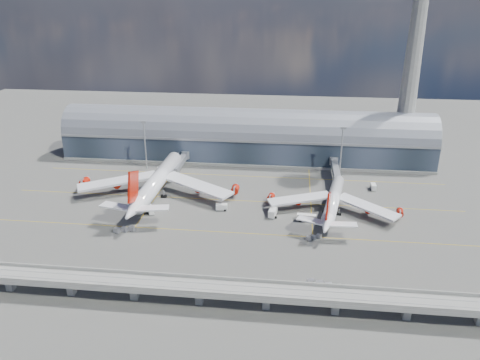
# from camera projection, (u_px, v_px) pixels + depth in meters

# --- Properties ---
(ground) EXTENTS (500.00, 500.00, 0.00)m
(ground) POSITION_uv_depth(u_px,v_px,m) (226.00, 220.00, 190.78)
(ground) COLOR #474744
(ground) RESTS_ON ground
(taxi_lines) EXTENTS (200.00, 80.12, 0.01)m
(taxi_lines) POSITION_uv_depth(u_px,v_px,m) (233.00, 198.00, 211.14)
(taxi_lines) COLOR gold
(taxi_lines) RESTS_ON ground
(terminal) EXTENTS (200.00, 30.00, 28.00)m
(terminal) POSITION_uv_depth(u_px,v_px,m) (246.00, 138.00, 258.36)
(terminal) COLOR #202A36
(terminal) RESTS_ON ground
(control_tower) EXTENTS (19.00, 19.00, 103.00)m
(control_tower) POSITION_uv_depth(u_px,v_px,m) (412.00, 65.00, 238.81)
(control_tower) COLOR gray
(control_tower) RESTS_ON ground
(guideway) EXTENTS (220.00, 8.50, 7.20)m
(guideway) POSITION_uv_depth(u_px,v_px,m) (199.00, 288.00, 138.14)
(guideway) COLOR gray
(guideway) RESTS_ON ground
(floodlight_mast_left) EXTENTS (3.00, 0.70, 25.70)m
(floodlight_mast_left) POSITION_uv_depth(u_px,v_px,m) (145.00, 144.00, 241.66)
(floodlight_mast_left) COLOR gray
(floodlight_mast_left) RESTS_ON ground
(floodlight_mast_right) EXTENTS (3.00, 0.70, 25.70)m
(floodlight_mast_right) POSITION_uv_depth(u_px,v_px,m) (341.00, 151.00, 230.99)
(floodlight_mast_right) COLOR gray
(floodlight_mast_right) RESTS_ON ground
(airliner_left) EXTENTS (74.81, 78.54, 23.99)m
(airliner_left) POSITION_uv_depth(u_px,v_px,m) (157.00, 182.00, 211.50)
(airliner_left) COLOR white
(airliner_left) RESTS_ON ground
(airliner_right) EXTENTS (56.82, 59.45, 18.92)m
(airliner_right) POSITION_uv_depth(u_px,v_px,m) (333.00, 202.00, 196.04)
(airliner_right) COLOR white
(airliner_right) RESTS_ON ground
(jet_bridge_left) EXTENTS (4.40, 28.00, 7.25)m
(jet_bridge_left) POSITION_uv_depth(u_px,v_px,m) (181.00, 162.00, 241.09)
(jet_bridge_left) COLOR gray
(jet_bridge_left) RESTS_ON ground
(jet_bridge_right) EXTENTS (4.40, 32.00, 7.25)m
(jet_bridge_right) POSITION_uv_depth(u_px,v_px,m) (336.00, 169.00, 230.91)
(jet_bridge_right) COLOR gray
(jet_bridge_right) RESTS_ON ground
(service_truck_0) EXTENTS (4.99, 6.75, 2.70)m
(service_truck_0) POSITION_uv_depth(u_px,v_px,m) (150.00, 210.00, 196.95)
(service_truck_0) COLOR silver
(service_truck_0) RESTS_ON ground
(service_truck_1) EXTENTS (4.99, 2.73, 2.79)m
(service_truck_1) POSITION_uv_depth(u_px,v_px,m) (222.00, 207.00, 199.23)
(service_truck_1) COLOR silver
(service_truck_1) RESTS_ON ground
(service_truck_2) EXTENTS (7.89, 2.80, 2.81)m
(service_truck_2) POSITION_uv_depth(u_px,v_px,m) (306.00, 217.00, 189.98)
(service_truck_2) COLOR silver
(service_truck_2) RESTS_ON ground
(service_truck_3) EXTENTS (3.69, 7.14, 3.29)m
(service_truck_3) POSITION_uv_depth(u_px,v_px,m) (273.00, 212.00, 193.99)
(service_truck_3) COLOR silver
(service_truck_3) RESTS_ON ground
(service_truck_4) EXTENTS (2.38, 4.74, 2.74)m
(service_truck_4) POSITION_uv_depth(u_px,v_px,m) (373.00, 187.00, 219.98)
(service_truck_4) COLOR silver
(service_truck_4) RESTS_ON ground
(service_truck_5) EXTENTS (4.63, 5.99, 2.73)m
(service_truck_5) POSITION_uv_depth(u_px,v_px,m) (160.00, 171.00, 239.62)
(service_truck_5) COLOR silver
(service_truck_5) RESTS_ON ground
(cargo_train_0) EXTENTS (8.36, 4.41, 1.85)m
(cargo_train_0) POSITION_uv_depth(u_px,v_px,m) (124.00, 229.00, 181.47)
(cargo_train_0) COLOR gray
(cargo_train_0) RESTS_ON ground
(cargo_train_1) EXTENTS (11.35, 4.40, 1.88)m
(cargo_train_1) POSITION_uv_depth(u_px,v_px,m) (324.00, 285.00, 146.99)
(cargo_train_1) COLOR gray
(cargo_train_1) RESTS_ON ground
(cargo_train_2) EXTENTS (6.50, 4.38, 1.48)m
(cargo_train_2) POSITION_uv_depth(u_px,v_px,m) (314.00, 237.00, 176.00)
(cargo_train_2) COLOR gray
(cargo_train_2) RESTS_ON ground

